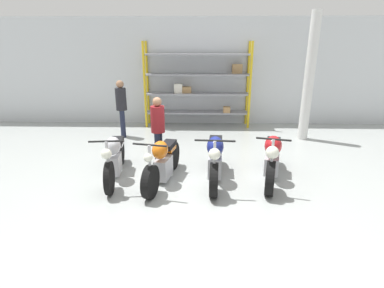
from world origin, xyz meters
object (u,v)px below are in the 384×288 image
at_px(motorcycle_silver, 115,156).
at_px(person_near_rack, 121,104).
at_px(shelving_rack, 198,84).
at_px(motorcycle_orange, 163,162).
at_px(motorcycle_red, 272,158).
at_px(motorcycle_blue, 215,158).
at_px(person_browsing, 158,125).

height_order(motorcycle_silver, person_near_rack, person_near_rack).
relative_size(shelving_rack, motorcycle_orange, 1.77).
bearing_deg(motorcycle_orange, motorcycle_red, 105.81).
relative_size(motorcycle_blue, person_near_rack, 1.24).
bearing_deg(motorcycle_red, motorcycle_orange, -71.38).
xyz_separation_m(shelving_rack, motorcycle_blue, (0.38, -4.49, -0.95)).
xyz_separation_m(motorcycle_orange, motorcycle_red, (2.25, 0.15, 0.05)).
relative_size(motorcycle_red, person_near_rack, 1.21).
xyz_separation_m(motorcycle_blue, person_near_rack, (-2.68, 3.07, 0.54)).
relative_size(motorcycle_silver, motorcycle_orange, 1.06).
distance_m(motorcycle_red, person_near_rack, 4.93).
height_order(motorcycle_silver, motorcycle_blue, motorcycle_blue).
relative_size(motorcycle_orange, person_near_rack, 1.18).
distance_m(shelving_rack, motorcycle_red, 4.81).
xyz_separation_m(shelving_rack, motorcycle_orange, (-0.70, -4.60, -1.00)).
xyz_separation_m(motorcycle_silver, motorcycle_blue, (2.10, -0.06, -0.00)).
distance_m(motorcycle_silver, person_browsing, 1.26).
height_order(motorcycle_orange, motorcycle_blue, motorcycle_blue).
bearing_deg(motorcycle_silver, motorcycle_orange, 74.13).
bearing_deg(motorcycle_orange, motorcycle_silver, -87.37).
bearing_deg(shelving_rack, motorcycle_blue, -85.23).
bearing_deg(motorcycle_orange, person_near_rack, -141.19).
bearing_deg(shelving_rack, person_browsing, -104.35).
height_order(motorcycle_blue, motorcycle_red, motorcycle_red).
height_order(shelving_rack, motorcycle_blue, shelving_rack).
bearing_deg(motorcycle_blue, motorcycle_silver, -87.62).
height_order(motorcycle_orange, person_browsing, person_browsing).
height_order(motorcycle_blue, person_near_rack, person_near_rack).
xyz_separation_m(motorcycle_silver, motorcycle_red, (3.28, -0.02, -0.00)).
xyz_separation_m(shelving_rack, person_near_rack, (-2.30, -1.43, -0.41)).
bearing_deg(motorcycle_orange, person_browsing, -156.08).
distance_m(motorcycle_silver, person_near_rack, 3.11).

